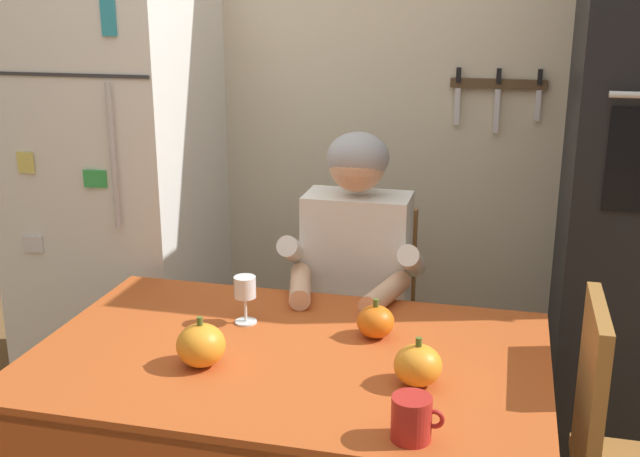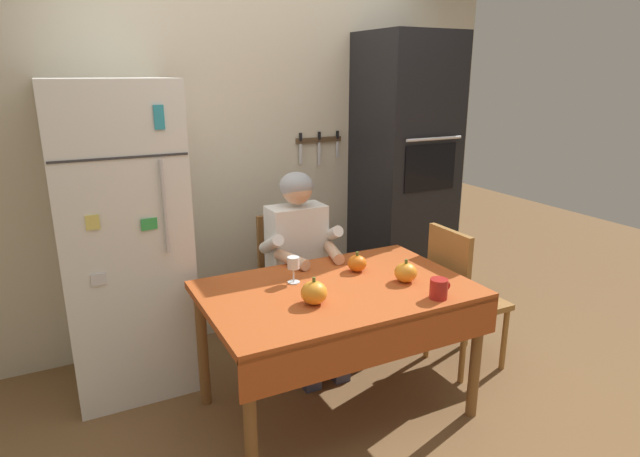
% 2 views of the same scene
% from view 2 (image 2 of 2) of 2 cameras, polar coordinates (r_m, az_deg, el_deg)
% --- Properties ---
extents(ground_plane, '(10.00, 10.00, 0.00)m').
position_cam_2_polar(ground_plane, '(3.11, 2.67, -19.61)').
color(ground_plane, brown).
rests_on(ground_plane, ground).
extents(back_wall_assembly, '(3.70, 0.13, 2.60)m').
position_cam_2_polar(back_wall_assembly, '(3.80, -6.61, 8.30)').
color(back_wall_assembly, beige).
rests_on(back_wall_assembly, ground).
extents(refrigerator, '(0.68, 0.71, 1.80)m').
position_cam_2_polar(refrigerator, '(3.29, -20.41, -1.07)').
color(refrigerator, white).
rests_on(refrigerator, ground).
extents(wall_oven, '(0.60, 0.64, 2.10)m').
position_cam_2_polar(wall_oven, '(4.01, 8.89, 5.01)').
color(wall_oven, black).
rests_on(wall_oven, ground).
extents(dining_table, '(1.40, 0.90, 0.74)m').
position_cam_2_polar(dining_table, '(2.84, 2.07, -8.01)').
color(dining_table, brown).
rests_on(dining_table, ground).
extents(chair_behind_person, '(0.40, 0.40, 0.93)m').
position_cam_2_polar(chair_behind_person, '(3.58, -3.28, -5.25)').
color(chair_behind_person, brown).
rests_on(chair_behind_person, ground).
extents(seated_person, '(0.47, 0.55, 1.25)m').
position_cam_2_polar(seated_person, '(3.33, -2.03, -2.71)').
color(seated_person, '#38384C').
rests_on(seated_person, ground).
extents(chair_right_side, '(0.40, 0.40, 0.93)m').
position_cam_2_polar(chair_right_side, '(3.45, 14.67, -6.64)').
color(chair_right_side, '#9E6B33').
rests_on(chair_right_side, ground).
extents(coffee_mug, '(0.12, 0.09, 0.10)m').
position_cam_2_polar(coffee_mug, '(2.74, 12.62, -6.30)').
color(coffee_mug, '#B2231E').
rests_on(coffee_mug, dining_table).
extents(wine_glass, '(0.07, 0.07, 0.15)m').
position_cam_2_polar(wine_glass, '(2.85, -2.87, -3.89)').
color(wine_glass, white).
rests_on(wine_glass, dining_table).
extents(pumpkin_large, '(0.12, 0.12, 0.13)m').
position_cam_2_polar(pumpkin_large, '(2.91, 9.22, -4.70)').
color(pumpkin_large, orange).
rests_on(pumpkin_large, dining_table).
extents(pumpkin_medium, '(0.13, 0.13, 0.14)m').
position_cam_2_polar(pumpkin_medium, '(2.61, -0.65, -6.89)').
color(pumpkin_medium, orange).
rests_on(pumpkin_medium, dining_table).
extents(pumpkin_small, '(0.11, 0.11, 0.12)m').
position_cam_2_polar(pumpkin_small, '(3.03, 3.99, -3.74)').
color(pumpkin_small, orange).
rests_on(pumpkin_small, dining_table).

